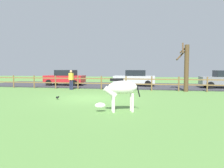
{
  "coord_description": "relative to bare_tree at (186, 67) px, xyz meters",
  "views": [
    {
      "loc": [
        3.89,
        -12.26,
        1.86
      ],
      "look_at": [
        1.18,
        0.92,
        0.81
      ],
      "focal_mm": 34.06,
      "sensor_mm": 36.0,
      "label": 1
    }
  ],
  "objects": [
    {
      "name": "ground_plane",
      "position": [
        -6.19,
        -5.01,
        -1.93
      ],
      "size": [
        60.0,
        60.0,
        0.0
      ],
      "primitive_type": "plane",
      "color": "#5B8C42"
    },
    {
      "name": "zebra",
      "position": [
        -3.73,
        -8.53,
        -1.01
      ],
      "size": [
        1.87,
        0.9,
        1.41
      ],
      "color": "white",
      "rests_on": "ground_plane"
    },
    {
      "name": "parking_asphalt",
      "position": [
        -6.19,
        4.29,
        -1.91
      ],
      "size": [
        28.0,
        7.4,
        0.05
      ],
      "primitive_type": "cube",
      "color": "#38383D",
      "rests_on": "ground_plane"
    },
    {
      "name": "paddock_fence",
      "position": [
        -6.77,
        -0.01,
        -1.27
      ],
      "size": [
        20.96,
        0.11,
        1.16
      ],
      "color": "brown",
      "rests_on": "ground_plane"
    },
    {
      "name": "parked_car_red",
      "position": [
        -11.42,
        3.08,
        -1.09
      ],
      "size": [
        4.05,
        1.99,
        1.56
      ],
      "color": "red",
      "rests_on": "parking_asphalt"
    },
    {
      "name": "crow_on_grass",
      "position": [
        -7.89,
        -5.91,
        -1.81
      ],
      "size": [
        0.22,
        0.1,
        0.2
      ],
      "color": "black",
      "rests_on": "ground_plane"
    },
    {
      "name": "visitor_near_fence",
      "position": [
        -9.23,
        -0.59,
        -1.02
      ],
      "size": [
        0.39,
        0.26,
        1.64
      ],
      "color": "#232847",
      "rests_on": "ground_plane"
    },
    {
      "name": "parked_car_silver",
      "position": [
        -4.32,
        3.72,
        -1.09
      ],
      "size": [
        4.02,
        1.93,
        1.56
      ],
      "color": "#B7BABF",
      "rests_on": "parking_asphalt"
    },
    {
      "name": "bare_tree",
      "position": [
        0.0,
        0.0,
        0.0
      ],
      "size": [
        1.01,
        1.14,
        3.81
      ],
      "color": "#513A23",
      "rests_on": "ground_plane"
    }
  ]
}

